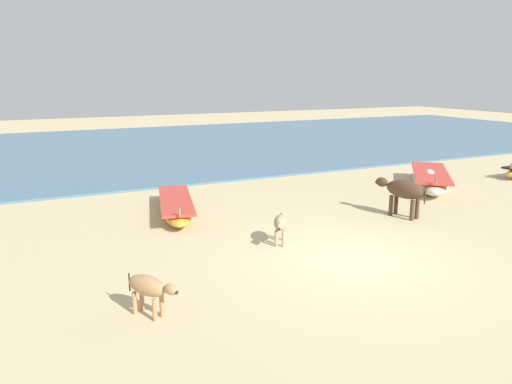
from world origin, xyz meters
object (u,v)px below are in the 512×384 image
(fishing_boat_0, at_px, (430,179))
(calf_near_tan, at_px, (149,288))
(fishing_boat_2, at_px, (176,205))
(calf_far_dun, at_px, (280,224))
(cow_adult_dark, at_px, (403,191))

(fishing_boat_0, relative_size, calf_near_tan, 4.24)
(calf_near_tan, bearing_deg, fishing_boat_2, 127.02)
(fishing_boat_0, bearing_deg, calf_far_dun, -27.85)
(fishing_boat_2, distance_m, calf_far_dun, 3.78)
(calf_near_tan, bearing_deg, fishing_boat_0, 82.10)
(cow_adult_dark, bearing_deg, fishing_boat_2, 46.40)
(calf_far_dun, bearing_deg, fishing_boat_2, -126.92)
(fishing_boat_2, distance_m, cow_adult_dark, 6.27)
(calf_near_tan, bearing_deg, calf_far_dun, 88.67)
(fishing_boat_2, bearing_deg, cow_adult_dark, 75.11)
(fishing_boat_0, xyz_separation_m, calf_near_tan, (-10.98, -5.03, 0.19))
(fishing_boat_0, xyz_separation_m, fishing_boat_2, (-8.88, 0.59, -0.07))
(fishing_boat_0, height_order, cow_adult_dark, cow_adult_dark)
(calf_near_tan, bearing_deg, cow_adult_dark, 76.79)
(fishing_boat_2, bearing_deg, fishing_boat_0, 99.59)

